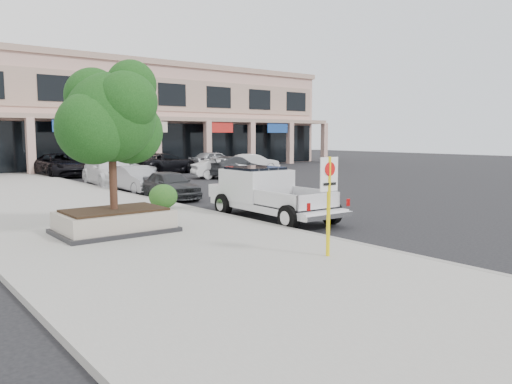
# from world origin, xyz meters

# --- Properties ---
(ground) EXTENTS (120.00, 120.00, 0.00)m
(ground) POSITION_xyz_m (0.00, 0.00, 0.00)
(ground) COLOR black
(ground) RESTS_ON ground
(sidewalk) EXTENTS (8.00, 52.00, 0.15)m
(sidewalk) POSITION_xyz_m (-5.50, 6.00, 0.07)
(sidewalk) COLOR gray
(sidewalk) RESTS_ON ground
(curb) EXTENTS (0.20, 52.00, 0.15)m
(curb) POSITION_xyz_m (-1.55, 6.00, 0.07)
(curb) COLOR gray
(curb) RESTS_ON ground
(strip_mall) EXTENTS (40.55, 12.43, 9.50)m
(strip_mall) POSITION_xyz_m (8.00, 33.93, 4.75)
(strip_mall) COLOR #C99C8D
(strip_mall) RESTS_ON ground
(planter) EXTENTS (3.20, 2.20, 0.68)m
(planter) POSITION_xyz_m (-5.95, 2.60, 0.48)
(planter) COLOR black
(planter) RESTS_ON sidewalk
(planter_tree) EXTENTS (2.90, 2.55, 4.00)m
(planter_tree) POSITION_xyz_m (-5.82, 2.76, 3.41)
(planter_tree) COLOR #311C13
(planter_tree) RESTS_ON planter
(no_parking_sign) EXTENTS (0.55, 0.09, 2.30)m
(no_parking_sign) POSITION_xyz_m (-3.20, -3.18, 1.63)
(no_parking_sign) COLOR yellow
(no_parking_sign) RESTS_ON sidewalk
(hedge) EXTENTS (1.10, 0.99, 0.93)m
(hedge) POSITION_xyz_m (-2.67, 5.86, 0.62)
(hedge) COLOR #154C19
(hedge) RESTS_ON sidewalk
(pickup_truck) EXTENTS (2.28, 5.76, 1.80)m
(pickup_truck) POSITION_xyz_m (-0.35, 2.13, 0.90)
(pickup_truck) COLOR silver
(pickup_truck) RESTS_ON ground
(curb_car_a) EXTENTS (1.77, 3.97, 1.33)m
(curb_car_a) POSITION_xyz_m (-0.51, 9.28, 0.66)
(curb_car_a) COLOR #292B2E
(curb_car_a) RESTS_ON ground
(curb_car_b) EXTENTS (1.44, 4.11, 1.35)m
(curb_car_b) POSITION_xyz_m (-0.54, 12.76, 0.68)
(curb_car_b) COLOR gray
(curb_car_b) RESTS_ON ground
(curb_car_c) EXTENTS (2.91, 5.94, 1.66)m
(curb_car_c) POSITION_xyz_m (-0.25, 16.82, 0.83)
(curb_car_c) COLOR silver
(curb_car_c) RESTS_ON ground
(curb_car_d) EXTENTS (3.05, 6.02, 1.63)m
(curb_car_d) POSITION_xyz_m (-0.51, 25.28, 0.82)
(curb_car_d) COLOR black
(curb_car_d) RESTS_ON ground
(lot_car_a) EXTENTS (4.82, 3.26, 1.52)m
(lot_car_a) POSITION_xyz_m (2.00, 20.23, 0.76)
(lot_car_a) COLOR #919398
(lot_car_a) RESTS_ON ground
(lot_car_b) EXTENTS (4.33, 2.41, 1.35)m
(lot_car_b) POSITION_xyz_m (7.72, 17.07, 0.68)
(lot_car_b) COLOR silver
(lot_car_b) RESTS_ON ground
(lot_car_c) EXTENTS (5.41, 3.34, 1.46)m
(lot_car_c) POSITION_xyz_m (8.87, 17.23, 0.73)
(lot_car_c) COLOR #2D2F32
(lot_car_c) RESTS_ON ground
(lot_car_d) EXTENTS (6.17, 4.14, 1.57)m
(lot_car_d) POSITION_xyz_m (6.39, 22.92, 0.79)
(lot_car_d) COLOR black
(lot_car_d) RESTS_ON ground
(lot_car_e) EXTENTS (4.76, 2.15, 1.59)m
(lot_car_e) POSITION_xyz_m (11.94, 24.37, 0.79)
(lot_car_e) COLOR #A5A8AD
(lot_car_e) RESTS_ON ground
(lot_car_f) EXTENTS (4.46, 2.19, 1.41)m
(lot_car_f) POSITION_xyz_m (13.17, 20.65, 0.70)
(lot_car_f) COLOR silver
(lot_car_f) RESTS_ON ground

